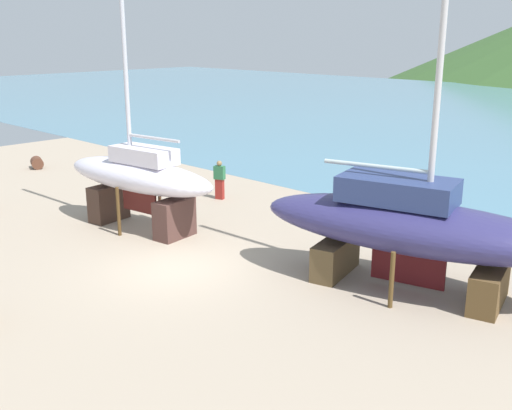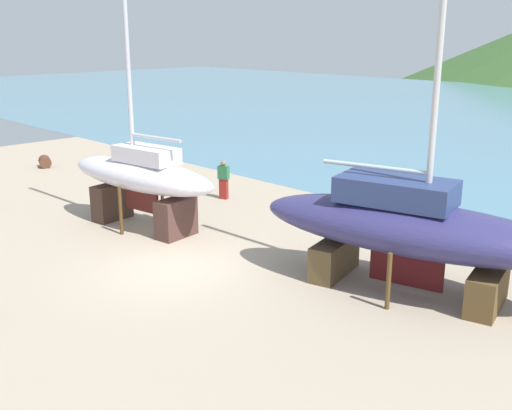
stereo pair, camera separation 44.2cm
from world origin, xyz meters
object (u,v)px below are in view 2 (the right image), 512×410
(sailboat_mid_port, at_px, (141,177))
(sailboat_large_starboard, at_px, (408,227))
(barrel_rust_near, at_px, (45,162))
(worker, at_px, (224,179))

(sailboat_mid_port, xyz_separation_m, sailboat_large_starboard, (9.40, 1.90, -0.06))
(sailboat_large_starboard, xyz_separation_m, barrel_rust_near, (-21.27, 0.19, -1.47))
(sailboat_large_starboard, xyz_separation_m, worker, (-10.30, 2.67, -0.93))
(sailboat_mid_port, bearing_deg, barrel_rust_near, -17.91)
(sailboat_large_starboard, bearing_deg, worker, 151.64)
(sailboat_mid_port, height_order, sailboat_large_starboard, sailboat_large_starboard)
(sailboat_mid_port, bearing_deg, worker, -86.75)
(sailboat_mid_port, height_order, worker, sailboat_mid_port)
(barrel_rust_near, bearing_deg, sailboat_mid_port, -9.97)
(worker, bearing_deg, barrel_rust_near, -97.43)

